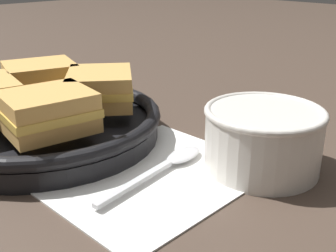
{
  "coord_description": "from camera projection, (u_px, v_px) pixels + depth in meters",
  "views": [
    {
      "loc": [
        -0.32,
        -0.31,
        0.23
      ],
      "look_at": [
        0.01,
        0.02,
        0.04
      ],
      "focal_mm": 45.0,
      "sensor_mm": 36.0,
      "label": 1
    }
  ],
  "objects": [
    {
      "name": "ground_plane",
      "position": [
        175.0,
        165.0,
        0.5
      ],
      "size": [
        4.0,
        4.0,
        0.0
      ],
      "primitive_type": "plane",
      "color": "#47382D"
    },
    {
      "name": "soup_bowl",
      "position": [
        263.0,
        135.0,
        0.47
      ],
      "size": [
        0.13,
        0.13,
        0.07
      ],
      "color": "silver",
      "rests_on": "ground_plane"
    },
    {
      "name": "sandwich_far_left",
      "position": [
        48.0,
        112.0,
        0.48
      ],
      "size": [
        0.11,
        0.1,
        0.05
      ],
      "rotation": [
        0.0,
        0.0,
        6.12
      ],
      "color": "tan",
      "rests_on": "skillet"
    },
    {
      "name": "sandwich_near_left",
      "position": [
        41.0,
        79.0,
        0.61
      ],
      "size": [
        0.12,
        0.11,
        0.05
      ],
      "rotation": [
        0.0,
        0.0,
        2.83
      ],
      "color": "tan",
      "rests_on": "skillet"
    },
    {
      "name": "napkin",
      "position": [
        149.0,
        173.0,
        0.47
      ],
      "size": [
        0.23,
        0.2,
        0.0
      ],
      "color": "white",
      "rests_on": "ground_plane"
    },
    {
      "name": "sandwich_far_right",
      "position": [
        102.0,
        88.0,
        0.57
      ],
      "size": [
        0.13,
        0.13,
        0.05
      ],
      "rotation": [
        0.0,
        0.0,
        7.18
      ],
      "color": "tan",
      "rests_on": "skillet"
    },
    {
      "name": "skillet",
      "position": [
        47.0,
        125.0,
        0.56
      ],
      "size": [
        0.3,
        0.3,
        0.04
      ],
      "color": "black",
      "rests_on": "ground_plane"
    },
    {
      "name": "spoon",
      "position": [
        171.0,
        162.0,
        0.49
      ],
      "size": [
        0.17,
        0.04,
        0.01
      ],
      "rotation": [
        0.0,
        0.0,
        0.14
      ],
      "color": "silver",
      "rests_on": "napkin"
    }
  ]
}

